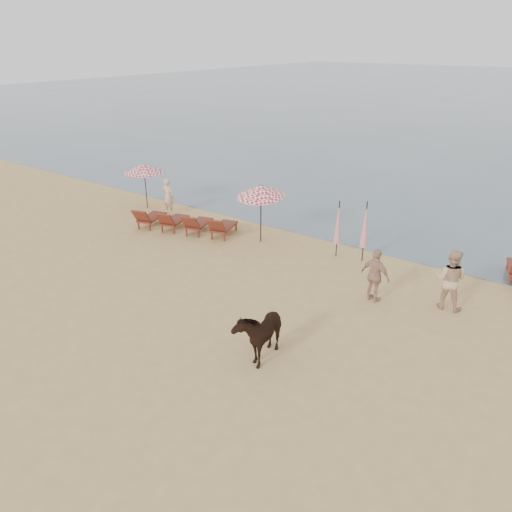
{
  "coord_description": "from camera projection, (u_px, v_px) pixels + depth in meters",
  "views": [
    {
      "loc": [
        8.83,
        -7.15,
        7.73
      ],
      "look_at": [
        0.0,
        5.0,
        1.1
      ],
      "focal_mm": 35.0,
      "sensor_mm": 36.0,
      "label": 1
    }
  ],
  "objects": [
    {
      "name": "ground",
      "position": [
        145.0,
        356.0,
        13.16
      ],
      "size": [
        120.0,
        120.0,
        0.0
      ],
      "primitive_type": "plane",
      "color": "tan",
      "rests_on": "ground"
    },
    {
      "name": "lounger_cluster_left",
      "position": [
        184.0,
        222.0,
        21.33
      ],
      "size": [
        4.51,
        2.88,
        0.66
      ],
      "rotation": [
        0.0,
        0.0,
        0.29
      ],
      "color": "maroon",
      "rests_on": "ground"
    },
    {
      "name": "umbrella_open_left_a",
      "position": [
        144.0,
        168.0,
        23.73
      ],
      "size": [
        1.93,
        1.93,
        2.2
      ],
      "rotation": [
        0.0,
        0.0,
        -0.13
      ],
      "color": "black",
      "rests_on": "ground"
    },
    {
      "name": "umbrella_open_left_b",
      "position": [
        261.0,
        191.0,
        19.66
      ],
      "size": [
        1.95,
        1.98,
        2.48
      ],
      "rotation": [
        0.0,
        0.0,
        -0.12
      ],
      "color": "black",
      "rests_on": "ground"
    },
    {
      "name": "umbrella_closed_left",
      "position": [
        338.0,
        223.0,
        18.6
      ],
      "size": [
        0.27,
        0.27,
        2.21
      ],
      "rotation": [
        0.0,
        0.0,
        0.05
      ],
      "color": "black",
      "rests_on": "ground"
    },
    {
      "name": "umbrella_closed_right",
      "position": [
        365.0,
        225.0,
        18.18
      ],
      "size": [
        0.28,
        0.28,
        2.32
      ],
      "rotation": [
        0.0,
        0.0,
        -0.08
      ],
      "color": "black",
      "rests_on": "ground"
    },
    {
      "name": "cow",
      "position": [
        260.0,
        331.0,
        12.92
      ],
      "size": [
        1.08,
        1.86,
        1.48
      ],
      "primitive_type": "imported",
      "rotation": [
        0.0,
        0.0,
        0.17
      ],
      "color": "black",
      "rests_on": "ground"
    },
    {
      "name": "beachgoer_left",
      "position": [
        168.0,
        196.0,
        23.33
      ],
      "size": [
        0.65,
        0.44,
        1.72
      ],
      "primitive_type": "imported",
      "rotation": [
        0.0,
        0.0,
        3.19
      ],
      "color": "#E3AD8E",
      "rests_on": "ground"
    },
    {
      "name": "beachgoer_right_a",
      "position": [
        450.0,
        279.0,
        15.14
      ],
      "size": [
        0.99,
        0.79,
        1.94
      ],
      "primitive_type": "imported",
      "rotation": [
        0.0,
        0.0,
        3.21
      ],
      "color": "tan",
      "rests_on": "ground"
    },
    {
      "name": "beachgoer_right_b",
      "position": [
        375.0,
        276.0,
        15.56
      ],
      "size": [
        1.1,
        0.64,
        1.76
      ],
      "primitive_type": "imported",
      "rotation": [
        0.0,
        0.0,
        2.92
      ],
      "color": "tan",
      "rests_on": "ground"
    }
  ]
}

